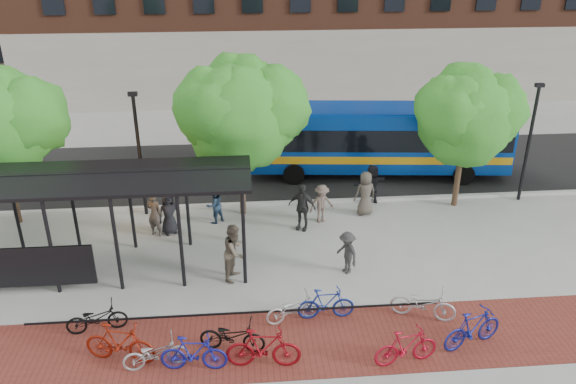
{
  "coord_description": "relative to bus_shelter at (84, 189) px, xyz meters",
  "views": [
    {
      "loc": [
        -2.95,
        -17.6,
        10.48
      ],
      "look_at": [
        -1.27,
        1.75,
        1.6
      ],
      "focal_mm": 35.0,
      "sensor_mm": 36.0,
      "label": 1
    }
  ],
  "objects": [
    {
      "name": "bike_10",
      "position": [
        10.4,
        -3.7,
        -2.49
      ],
      "size": [
        2.05,
        1.33,
        1.02
      ],
      "primitive_type": "imported",
      "rotation": [
        0.0,
        0.0,
        1.2
      ],
      "color": "#AFAFB2",
      "rests_on": "ground"
    },
    {
      "name": "pedestrian_2",
      "position": [
        4.01,
        3.07,
        -2.23
      ],
      "size": [
        0.94,
        0.92,
        1.53
      ],
      "primitive_type": "imported",
      "rotation": [
        0.0,
        0.0,
        3.82
      ],
      "color": "#1F3348",
      "rests_on": "ground"
    },
    {
      "name": "bike_9",
      "position": [
        9.34,
        -5.6,
        -2.46
      ],
      "size": [
        1.86,
        0.8,
        1.08
      ],
      "primitive_type": "imported",
      "rotation": [
        0.0,
        0.0,
        1.74
      ],
      "color": "maroon",
      "rests_on": "ground"
    },
    {
      "name": "tree_a",
      "position": [
        -3.77,
        3.83,
        1.24
      ],
      "size": [
        4.9,
        4.0,
        6.18
      ],
      "color": "#382619",
      "rests_on": "ground"
    },
    {
      "name": "pedestrian_5",
      "position": [
        10.62,
        4.28,
        -2.12
      ],
      "size": [
        1.69,
        1.14,
        1.75
      ],
      "primitive_type": "imported",
      "rotation": [
        0.0,
        0.0,
        3.57
      ],
      "color": "black",
      "rests_on": "ground"
    },
    {
      "name": "bike_11",
      "position": [
        11.38,
        -5.06,
        -2.41
      ],
      "size": [
        2.02,
        1.16,
        1.17
      ],
      "primitive_type": "imported",
      "rotation": [
        0.0,
        0.0,
        1.91
      ],
      "color": "navy",
      "rests_on": "ground"
    },
    {
      "name": "pedestrian_6",
      "position": [
        10.12,
        3.28,
        -2.07
      ],
      "size": [
        1.02,
        0.78,
        1.86
      ],
      "primitive_type": "imported",
      "rotation": [
        0.0,
        0.0,
        3.37
      ],
      "color": "#443E36",
      "rests_on": "ground"
    },
    {
      "name": "bus_shelter",
      "position": [
        0.0,
        0.0,
        0.0
      ],
      "size": [
        10.6,
        3.07,
        3.6
      ],
      "color": "black",
      "rests_on": "ground"
    },
    {
      "name": "bike_0",
      "position": [
        0.82,
        -3.5,
        -2.55
      ],
      "size": [
        1.79,
        0.89,
        0.9
      ],
      "primitive_type": "imported",
      "rotation": [
        0.0,
        0.0,
        1.75
      ],
      "color": "black",
      "rests_on": "ground"
    },
    {
      "name": "pedestrian_3",
      "position": [
        8.25,
        2.74,
        -2.2
      ],
      "size": [
        1.16,
        0.86,
        1.6
      ],
      "primitive_type": "imported",
      "rotation": [
        0.0,
        0.0,
        0.28
      ],
      "color": "brown",
      "rests_on": "ground"
    },
    {
      "name": "bike_3",
      "position": [
        3.72,
        -5.37,
        -2.46
      ],
      "size": [
        1.81,
        0.65,
        1.07
      ],
      "primitive_type": "imported",
      "rotation": [
        0.0,
        0.0,
        1.48
      ],
      "color": "navy",
      "rests_on": "ground"
    },
    {
      "name": "bus",
      "position": [
        11.53,
        7.54,
        -1.11
      ],
      "size": [
        12.39,
        3.86,
        3.29
      ],
      "rotation": [
        0.0,
        0.0,
        -0.1
      ],
      "color": "#08369D",
      "rests_on": "ground"
    },
    {
      "name": "lamp_post_right",
      "position": [
        17.13,
        4.08,
        -0.25
      ],
      "size": [
        0.35,
        0.2,
        5.12
      ],
      "color": "black",
      "rests_on": "ground"
    },
    {
      "name": "pedestrian_0",
      "position": [
        2.3,
        2.32,
        -2.14
      ],
      "size": [
        1.0,
        0.87,
        1.72
      ],
      "primitive_type": "imported",
      "rotation": [
        0.0,
        0.0,
        0.48
      ],
      "color": "black",
      "rests_on": "ground"
    },
    {
      "name": "bike_4",
      "position": [
        4.72,
        -4.67,
        -2.52
      ],
      "size": [
        1.93,
        1.01,
        0.96
      ],
      "primitive_type": "imported",
      "rotation": [
        0.0,
        0.0,
        1.36
      ],
      "color": "black",
      "rests_on": "ground"
    },
    {
      "name": "bike_7",
      "position": [
        7.5,
        -3.48,
        -2.48
      ],
      "size": [
        1.72,
        0.5,
        1.03
      ],
      "primitive_type": "imported",
      "rotation": [
        0.0,
        0.0,
        1.58
      ],
      "color": "navy",
      "rests_on": "ground"
    },
    {
      "name": "bike_rack_rail",
      "position": [
        4.83,
        -3.62,
        -3.0
      ],
      "size": [
        12.0,
        0.05,
        0.95
      ],
      "primitive_type": "cube",
      "color": "black",
      "rests_on": "ground"
    },
    {
      "name": "pedestrian_4",
      "position": [
        7.41,
        2.21,
        -2.05
      ],
      "size": [
        1.2,
        0.93,
        1.9
      ],
      "primitive_type": "imported",
      "rotation": [
        0.0,
        0.0,
        5.8
      ],
      "color": "#262626",
      "rests_on": "ground"
    },
    {
      "name": "tree_b",
      "position": [
        5.23,
        3.83,
        1.46
      ],
      "size": [
        5.15,
        4.2,
        6.47
      ],
      "color": "#382619",
      "rests_on": "ground"
    },
    {
      "name": "asphalt_street",
      "position": [
        8.13,
        8.48,
        -2.99
      ],
      "size": [
        160.0,
        8.0,
        0.01
      ],
      "primitive_type": "cube",
      "color": "black",
      "rests_on": "ground"
    },
    {
      "name": "curb",
      "position": [
        8.13,
        4.48,
        -2.94
      ],
      "size": [
        160.0,
        0.25,
        0.12
      ],
      "primitive_type": "cube",
      "color": "#B7B7B2",
      "rests_on": "ground"
    },
    {
      "name": "ground",
      "position": [
        8.13,
        0.48,
        -3.0
      ],
      "size": [
        160.0,
        160.0,
        0.0
      ],
      "primitive_type": "plane",
      "color": "#9E9E99",
      "rests_on": "ground"
    },
    {
      "name": "pedestrian_1",
      "position": [
        1.79,
        2.22,
        -2.11
      ],
      "size": [
        0.77,
        0.65,
        1.79
      ],
      "primitive_type": "imported",
      "rotation": [
        0.0,
        0.0,
        2.72
      ],
      "color": "#423C35",
      "rests_on": "ground"
    },
    {
      "name": "pedestrian_9",
      "position": [
        8.58,
        -1.02,
        -2.23
      ],
      "size": [
        0.94,
        1.14,
        1.53
      ],
      "primitive_type": "imported",
      "rotation": [
        0.0,
        0.0,
        5.17
      ],
      "color": "#2A2A2A",
      "rests_on": "ground"
    },
    {
      "name": "brick_strip",
      "position": [
        6.13,
        -4.52,
        -3.0
      ],
      "size": [
        24.0,
        3.0,
        0.01
      ],
      "primitive_type": "cube",
      "color": "maroon",
      "rests_on": "ground"
    },
    {
      "name": "bike_2",
      "position": [
        2.71,
        -5.17,
        -2.55
      ],
      "size": [
        1.8,
        0.88,
        0.91
      ],
      "primitive_type": "imported",
      "rotation": [
        0.0,
        0.0,
        1.74
      ],
      "color": "gray",
      "rests_on": "ground"
    },
    {
      "name": "bike_1",
      "position": [
        1.74,
        -4.86,
        -2.4
      ],
      "size": [
        2.06,
        1.05,
        1.19
      ],
      "primitive_type": "imported",
      "rotation": [
        0.0,
        0.0,
        1.31
      ],
      "color": "maroon",
      "rests_on": "ground"
    },
    {
      "name": "tree_c",
      "position": [
        14.22,
        3.83,
        1.06
      ],
      "size": [
        4.66,
        3.8,
        5.92
      ],
      "color": "#382619",
      "rests_on": "ground"
    },
    {
      "name": "bike_5",
      "position": [
        5.55,
        -5.4,
        -2.4
      ],
      "size": [
        2.04,
        0.74,
        1.2
      ],
      "primitive_type": "imported",
      "rotation": [
        0.0,
        0.0,
        1.48
      ],
      "color": "maroon",
      "rests_on": "ground"
    },
    {
      "name": "bike_6",
      "position": [
        6.52,
        -3.53,
        -2.56
      ],
      "size": [
        1.78,
        0.97,
        0.89
      ],
      "primitive_type": "imported",
      "rotation": [
        0.0,
        0.0,
        1.81
      ],
      "color": "#ABABAE",
      "rests_on": "ground"
    },
    {
      "name": "lamp_post_left",
      "position": [
        1.13,
        4.08,
        -0.25
      ],
      "size": [
        0.35,
        0.2,
        5.12
      ],
      "color": "black",
      "rests_on": "ground"
    },
    {
      "name": "pedestrian_8",
      "position": [
        4.82,
        -1.02,
        -2.01
      ],
      "size": [
        1.05,
        1.17,
        1.98
      ],
      "primitive_type": "imported",
      "rotation": [
        0.0,
        0.0,
        1.2
      ],
      "color": "brown",
      "rests_on": "ground"
    }
  ]
}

